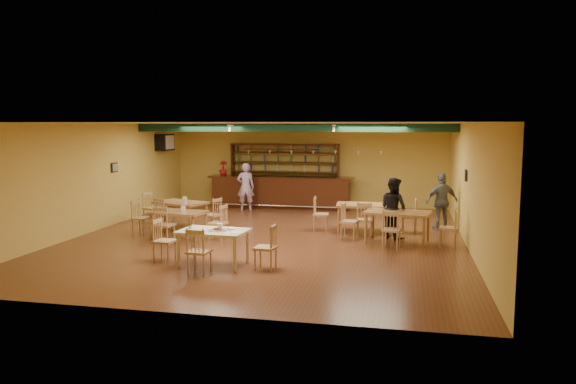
% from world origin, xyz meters
% --- Properties ---
extents(floor, '(12.00, 12.00, 0.00)m').
position_xyz_m(floor, '(0.00, 0.00, 0.00)').
color(floor, brown).
rests_on(floor, ground).
extents(ceiling_beam, '(10.00, 0.30, 0.25)m').
position_xyz_m(ceiling_beam, '(0.00, 2.80, 2.87)').
color(ceiling_beam, black).
rests_on(ceiling_beam, ceiling).
extents(track_rail_left, '(0.05, 2.50, 0.05)m').
position_xyz_m(track_rail_left, '(-1.80, 3.40, 2.94)').
color(track_rail_left, silver).
rests_on(track_rail_left, ceiling).
extents(track_rail_right, '(0.05, 2.50, 0.05)m').
position_xyz_m(track_rail_right, '(1.40, 3.40, 2.94)').
color(track_rail_right, silver).
rests_on(track_rail_right, ceiling).
extents(ac_unit, '(0.34, 0.70, 0.48)m').
position_xyz_m(ac_unit, '(-4.80, 4.20, 2.35)').
color(ac_unit, silver).
rests_on(ac_unit, wall_left).
extents(picture_left, '(0.04, 0.34, 0.28)m').
position_xyz_m(picture_left, '(-4.97, 1.00, 1.70)').
color(picture_left, black).
rests_on(picture_left, wall_left).
extents(picture_right, '(0.04, 0.34, 0.28)m').
position_xyz_m(picture_right, '(4.97, 0.50, 1.70)').
color(picture_right, black).
rests_on(picture_right, wall_right).
extents(bar_counter, '(5.19, 0.85, 1.13)m').
position_xyz_m(bar_counter, '(-0.84, 5.15, 0.56)').
color(bar_counter, '#341A0A').
rests_on(bar_counter, ground).
extents(back_bar_hutch, '(4.02, 0.40, 2.28)m').
position_xyz_m(back_bar_hutch, '(-0.84, 5.78, 1.14)').
color(back_bar_hutch, '#341A0A').
rests_on(back_bar_hutch, ground).
extents(poinsettia, '(0.37, 0.37, 0.52)m').
position_xyz_m(poinsettia, '(-2.98, 5.15, 1.39)').
color(poinsettia, '#A90F16').
rests_on(poinsettia, bar_counter).
extents(dining_table_a, '(1.69, 1.34, 0.74)m').
position_xyz_m(dining_table_a, '(-2.88, 0.97, 0.37)').
color(dining_table_a, '#936134').
rests_on(dining_table_a, ground).
extents(dining_table_b, '(1.60, 1.02, 0.77)m').
position_xyz_m(dining_table_b, '(2.41, 1.36, 0.39)').
color(dining_table_b, '#936134').
rests_on(dining_table_b, ground).
extents(dining_table_c, '(1.50, 1.02, 0.70)m').
position_xyz_m(dining_table_c, '(-2.33, -0.49, 0.35)').
color(dining_table_c, '#936134').
rests_on(dining_table_c, ground).
extents(dining_table_d, '(1.73, 1.21, 0.79)m').
position_xyz_m(dining_table_d, '(3.32, 0.08, 0.40)').
color(dining_table_d, '#936134').
rests_on(dining_table_d, ground).
extents(near_table, '(1.48, 1.01, 0.76)m').
position_xyz_m(near_table, '(-0.45, -3.05, 0.38)').
color(near_table, tan).
rests_on(near_table, ground).
extents(pizza_tray, '(0.43, 0.43, 0.01)m').
position_xyz_m(pizza_tray, '(-0.34, -3.05, 0.76)').
color(pizza_tray, silver).
rests_on(pizza_tray, near_table).
extents(parmesan_shaker, '(0.08, 0.08, 0.11)m').
position_xyz_m(parmesan_shaker, '(-0.90, -3.20, 0.81)').
color(parmesan_shaker, '#EAE5C6').
rests_on(parmesan_shaker, near_table).
extents(napkin_stack, '(0.24, 0.20, 0.03)m').
position_xyz_m(napkin_stack, '(-0.09, -2.85, 0.77)').
color(napkin_stack, white).
rests_on(napkin_stack, near_table).
extents(pizza_server, '(0.33, 0.22, 0.00)m').
position_xyz_m(pizza_server, '(-0.19, -3.00, 0.77)').
color(pizza_server, silver).
rests_on(pizza_server, pizza_tray).
extents(side_plate, '(0.24, 0.24, 0.01)m').
position_xyz_m(side_plate, '(0.11, -3.25, 0.76)').
color(side_plate, white).
rests_on(side_plate, near_table).
extents(patron_bar, '(0.67, 0.51, 1.65)m').
position_xyz_m(patron_bar, '(-1.90, 4.33, 0.83)').
color(patron_bar, purple).
rests_on(patron_bar, ground).
extents(patron_right_a, '(0.98, 0.99, 1.61)m').
position_xyz_m(patron_right_a, '(3.21, 0.56, 0.80)').
color(patron_right_a, black).
rests_on(patron_right_a, ground).
extents(patron_right_b, '(1.03, 0.75, 1.62)m').
position_xyz_m(patron_right_b, '(4.52, 2.08, 0.81)').
color(patron_right_b, slate).
rests_on(patron_right_b, ground).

